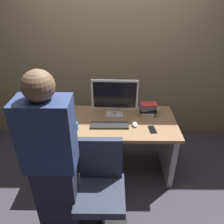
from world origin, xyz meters
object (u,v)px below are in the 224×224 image
(person_at_desk, at_px, (52,165))
(cup_near_keyboard, at_px, (75,126))
(monitor, at_px, (115,96))
(keyboard, at_px, (110,125))
(cell_phone, at_px, (152,129))
(mouse, at_px, (135,124))
(cup_by_monitor, at_px, (73,111))
(desk, at_px, (112,136))
(book_stack, at_px, (148,109))
(office_chair, at_px, (101,192))

(person_at_desk, height_order, cup_near_keyboard, person_at_desk)
(monitor, distance_m, cup_near_keyboard, 0.57)
(keyboard, distance_m, cell_phone, 0.48)
(person_at_desk, height_order, mouse, person_at_desk)
(monitor, xyz_separation_m, cell_phone, (0.41, -0.31, -0.25))
(cup_by_monitor, distance_m, cell_phone, 0.98)
(desk, bearing_deg, book_stack, 20.49)
(office_chair, bearing_deg, book_stack, 60.57)
(office_chair, height_order, cup_near_keyboard, office_chair)
(person_at_desk, distance_m, keyboard, 0.88)
(mouse, xyz_separation_m, book_stack, (0.17, 0.26, 0.06))
(desk, height_order, cup_by_monitor, cup_by_monitor)
(office_chair, relative_size, monitor, 1.74)
(keyboard, xyz_separation_m, cup_by_monitor, (-0.45, 0.26, 0.03))
(person_at_desk, bearing_deg, book_stack, 48.69)
(mouse, distance_m, cup_near_keyboard, 0.66)
(cup_near_keyboard, height_order, cup_by_monitor, cup_near_keyboard)
(cup_by_monitor, bearing_deg, mouse, -18.87)
(book_stack, bearing_deg, cup_by_monitor, -179.69)
(office_chair, bearing_deg, desk, 82.89)
(office_chair, relative_size, book_stack, 4.37)
(office_chair, bearing_deg, monitor, 82.16)
(cup_near_keyboard, bearing_deg, cup_by_monitor, 103.42)
(office_chair, xyz_separation_m, keyboard, (0.07, 0.67, 0.30))
(office_chair, relative_size, cup_by_monitor, 11.12)
(person_at_desk, xyz_separation_m, mouse, (0.73, 0.77, -0.10))
(desk, height_order, monitor, monitor)
(person_at_desk, relative_size, mouse, 16.39)
(mouse, relative_size, cup_near_keyboard, 1.13)
(desk, relative_size, cup_by_monitor, 17.70)
(office_chair, distance_m, mouse, 0.82)
(desk, relative_size, person_at_desk, 0.91)
(desk, xyz_separation_m, monitor, (0.03, 0.14, 0.48))
(office_chair, relative_size, mouse, 9.40)
(person_at_desk, bearing_deg, cell_phone, 37.00)
(person_at_desk, bearing_deg, cup_by_monitor, 90.68)
(mouse, xyz_separation_m, cup_near_keyboard, (-0.66, -0.08, 0.03))
(person_at_desk, bearing_deg, office_chair, 13.48)
(person_at_desk, distance_m, cell_phone, 1.15)
(person_at_desk, distance_m, cup_near_keyboard, 0.69)
(office_chair, distance_m, person_at_desk, 0.56)
(desk, bearing_deg, keyboard, -104.20)
(monitor, bearing_deg, keyboard, -102.97)
(mouse, bearing_deg, cell_phone, -22.79)
(monitor, bearing_deg, cup_near_keyboard, -143.82)
(desk, xyz_separation_m, cup_near_keyboard, (-0.40, -0.18, 0.26))
(cell_phone, bearing_deg, keyboard, 164.84)
(book_stack, xyz_separation_m, cell_phone, (0.01, -0.34, -0.07))
(monitor, relative_size, keyboard, 1.26)
(desk, distance_m, monitor, 0.49)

